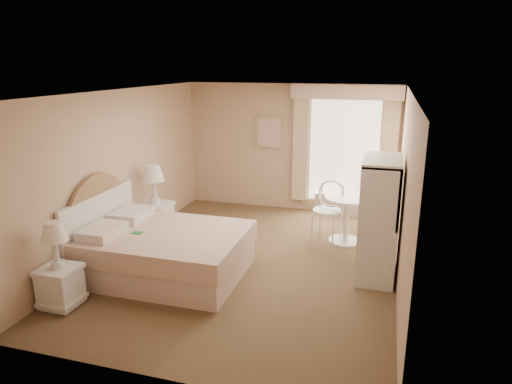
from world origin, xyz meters
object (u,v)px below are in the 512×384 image
(round_table, at_px, (347,212))
(cafe_chair, at_px, (329,206))
(bed, at_px, (159,249))
(nightstand_far, at_px, (155,211))
(nightstand_near, at_px, (59,276))
(armoire, at_px, (378,228))

(round_table, xyz_separation_m, cafe_chair, (-0.30, 0.10, 0.06))
(bed, height_order, nightstand_far, bed)
(nightstand_near, xyz_separation_m, armoire, (3.65, 1.99, 0.29))
(nightstand_near, distance_m, round_table, 4.40)
(bed, relative_size, nightstand_near, 2.00)
(bed, distance_m, round_table, 3.08)
(nightstand_far, bearing_deg, cafe_chair, 15.53)
(nightstand_far, height_order, round_table, nightstand_far)
(bed, xyz_separation_m, nightstand_near, (-0.72, -1.17, 0.05))
(nightstand_far, xyz_separation_m, cafe_chair, (2.82, 0.78, 0.11))
(armoire, bearing_deg, nightstand_near, -151.40)
(bed, bearing_deg, armoire, 15.67)
(cafe_chair, bearing_deg, bed, -122.81)
(bed, relative_size, cafe_chair, 2.17)
(bed, distance_m, nightstand_far, 1.44)
(armoire, bearing_deg, nightstand_far, 173.46)
(cafe_chair, bearing_deg, nightstand_near, -118.24)
(nightstand_near, relative_size, armoire, 0.64)
(nightstand_far, xyz_separation_m, round_table, (3.12, 0.68, 0.05))
(nightstand_near, height_order, armoire, armoire)
(cafe_chair, bearing_deg, nightstand_far, -151.27)
(nightstand_far, height_order, cafe_chair, nightstand_far)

